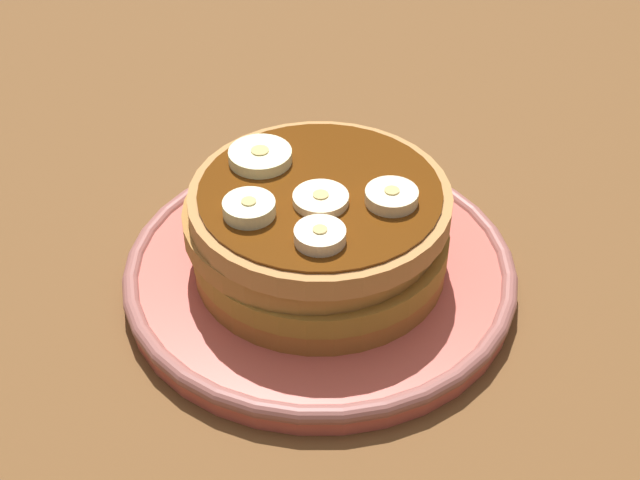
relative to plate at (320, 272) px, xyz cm
name	(u,v)px	position (x,y,z in cm)	size (l,w,h in cm)	color
ground_plane	(320,302)	(0.00, 0.00, -2.42)	(140.00, 140.00, 3.00)	brown
plate	(320,272)	(0.00, 0.00, 0.00)	(22.48, 22.48, 1.70)	#CC594C
pancake_stack	(323,230)	(0.19, 0.06, 3.17)	(15.31, 15.13, 5.36)	#9E612A
banana_slice_0	(321,200)	(0.72, -0.83, 6.02)	(2.96, 2.96, 0.71)	#FCE8B7
banana_slice_1	(249,209)	(-1.51, -3.92, 6.18)	(2.74, 2.74, 1.03)	#F0EFBA
banana_slice_2	(320,237)	(2.69, -3.30, 6.14)	(2.61, 2.61, 0.94)	#FBE6BE
banana_slice_3	(266,154)	(-4.29, 0.47, 6.12)	(3.54, 3.54, 0.92)	#F2F2B4
banana_slice_4	(392,198)	(3.56, 1.57, 6.14)	(2.81, 2.81, 0.94)	#F9E5B3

